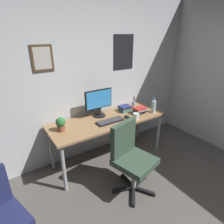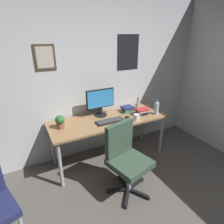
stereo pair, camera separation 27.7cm
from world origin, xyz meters
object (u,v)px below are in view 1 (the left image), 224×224
(book_stack_right, at_px, (140,110))
(pen_cup, at_px, (134,104))
(potted_plant, at_px, (61,124))
(book_stack_left, at_px, (125,108))
(coffee_mug_near, at_px, (136,116))
(office_chair, at_px, (130,155))
(water_bottle, at_px, (154,106))
(monitor, at_px, (99,102))
(computer_mouse, at_px, (127,117))
(keyboard, at_px, (110,121))

(book_stack_right, bearing_deg, pen_cup, 69.84)
(potted_plant, xyz_separation_m, book_stack_left, (1.15, 0.09, -0.06))
(coffee_mug_near, bearing_deg, potted_plant, 165.59)
(office_chair, distance_m, water_bottle, 1.06)
(monitor, height_order, book_stack_right, monitor)
(monitor, distance_m, coffee_mug_near, 0.62)
(office_chair, bearing_deg, monitor, 86.85)
(pen_cup, height_order, book_stack_left, pen_cup)
(computer_mouse, xyz_separation_m, pen_cup, (0.39, 0.31, 0.04))
(office_chair, height_order, potted_plant, office_chair)
(office_chair, relative_size, coffee_mug_near, 7.72)
(pen_cup, bearing_deg, keyboard, -157.46)
(pen_cup, bearing_deg, office_chair, -131.07)
(potted_plant, bearing_deg, computer_mouse, -9.25)
(computer_mouse, bearing_deg, book_stack_left, 60.26)
(computer_mouse, bearing_deg, potted_plant, 170.75)
(water_bottle, height_order, pen_cup, water_bottle)
(coffee_mug_near, relative_size, book_stack_right, 0.58)
(pen_cup, bearing_deg, coffee_mug_near, -125.90)
(potted_plant, bearing_deg, book_stack_left, 4.25)
(keyboard, distance_m, potted_plant, 0.72)
(monitor, xyz_separation_m, water_bottle, (0.83, -0.37, -0.13))
(monitor, bearing_deg, pen_cup, 0.25)
(office_chair, bearing_deg, book_stack_right, 42.01)
(potted_plant, relative_size, book_stack_right, 0.92)
(keyboard, height_order, coffee_mug_near, coffee_mug_near)
(keyboard, xyz_separation_m, book_stack_left, (0.44, 0.22, 0.03))
(keyboard, distance_m, water_bottle, 0.81)
(water_bottle, height_order, coffee_mug_near, water_bottle)
(monitor, bearing_deg, potted_plant, -167.92)
(monitor, relative_size, water_bottle, 1.82)
(keyboard, relative_size, water_bottle, 1.70)
(monitor, xyz_separation_m, coffee_mug_near, (0.41, -0.42, -0.19))
(office_chair, height_order, book_stack_right, office_chair)
(monitor, xyz_separation_m, book_stack_right, (0.61, -0.28, -0.18))
(coffee_mug_near, relative_size, book_stack_left, 0.64)
(computer_mouse, relative_size, pen_cup, 0.55)
(office_chair, height_order, computer_mouse, office_chair)
(potted_plant, bearing_deg, coffee_mug_near, -14.41)
(keyboard, bearing_deg, pen_cup, 22.54)
(water_bottle, bearing_deg, pen_cup, 107.14)
(office_chair, height_order, water_bottle, water_bottle)
(pen_cup, distance_m, book_stack_right, 0.30)
(office_chair, distance_m, book_stack_right, 0.93)
(computer_mouse, height_order, water_bottle, water_bottle)
(potted_plant, bearing_deg, keyboard, -11.07)
(pen_cup, distance_m, book_stack_left, 0.25)
(keyboard, distance_m, book_stack_right, 0.59)
(water_bottle, bearing_deg, coffee_mug_near, -173.04)
(monitor, xyz_separation_m, pen_cup, (0.71, 0.00, -0.19))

